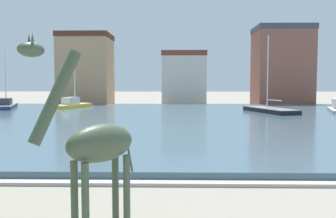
{
  "coord_description": "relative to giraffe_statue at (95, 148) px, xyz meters",
  "views": [
    {
      "loc": [
        -0.76,
        -1.89,
        3.31
      ],
      "look_at": [
        -1.09,
        13.96,
        2.2
      ],
      "focal_mm": 38.58,
      "sensor_mm": 36.0,
      "label": 1
    }
  ],
  "objects": [
    {
      "name": "sailboat_navy",
      "position": [
        -19.17,
        36.81,
        -1.56
      ],
      "size": [
        4.58,
        9.04,
        7.5
      ],
      "color": "navy",
      "rests_on": "ground"
    },
    {
      "name": "sailboat_yellow",
      "position": [
        -11.06,
        38.04,
        -1.55
      ],
      "size": [
        3.75,
        7.37,
        5.98
      ],
      "color": "gold",
      "rests_on": "ground"
    },
    {
      "name": "townhouse_end_terrace",
      "position": [
        18.06,
        50.2,
        3.99
      ],
      "size": [
        8.49,
        7.04,
        12.15
      ],
      "color": "#8E5142",
      "rests_on": "ground"
    },
    {
      "name": "giraffe_statue",
      "position": [
        0.0,
        0.0,
        0.0
      ],
      "size": [
        1.84,
        1.96,
        4.12
      ],
      "color": "#3D4C38",
      "rests_on": "ground"
    },
    {
      "name": "quay_edge_coping",
      "position": [
        2.27,
        4.91,
        -2.04
      ],
      "size": [
        90.5,
        0.5,
        0.12
      ],
      "primitive_type": "cube",
      "color": "#ADA89E",
      "rests_on": "ground"
    },
    {
      "name": "townhouse_wide_warehouse",
      "position": [
        -12.63,
        50.29,
        3.48
      ],
      "size": [
        7.91,
        7.22,
        11.13
      ],
      "color": "tan",
      "rests_on": "ground"
    },
    {
      "name": "harbor_water",
      "position": [
        2.27,
        25.75,
        -1.93
      ],
      "size": [
        90.5,
        41.18,
        0.36
      ],
      "primitive_type": "cube",
      "color": "#3D5666",
      "rests_on": "ground"
    },
    {
      "name": "townhouse_tall_gabled",
      "position": [
        2.82,
        51.34,
        2.12
      ],
      "size": [
        7.02,
        5.65,
        8.43
      ],
      "color": "beige",
      "rests_on": "ground"
    },
    {
      "name": "sailboat_black",
      "position": [
        11.03,
        31.37,
        -1.68
      ],
      "size": [
        4.48,
        9.01,
        8.3
      ],
      "color": "black",
      "rests_on": "ground"
    }
  ]
}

